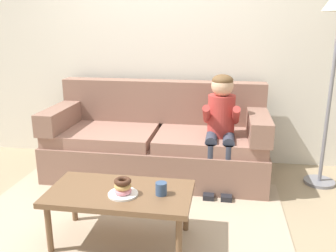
% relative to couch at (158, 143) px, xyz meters
% --- Properties ---
extents(ground, '(10.00, 10.00, 0.00)m').
position_rel_couch_xyz_m(ground, '(-0.07, -0.85, -0.34)').
color(ground, '#9E896B').
extents(wall_back, '(8.00, 0.10, 2.80)m').
position_rel_couch_xyz_m(wall_back, '(-0.07, 0.55, 1.06)').
color(wall_back, silver).
rests_on(wall_back, ground).
extents(area_rug, '(2.57, 1.95, 0.01)m').
position_rel_couch_xyz_m(area_rug, '(-0.07, -1.10, -0.34)').
color(area_rug, tan).
rests_on(area_rug, ground).
extents(couch, '(2.23, 0.90, 0.96)m').
position_rel_couch_xyz_m(couch, '(0.00, 0.00, 0.00)').
color(couch, '#846051').
rests_on(couch, ground).
extents(coffee_table, '(1.03, 0.54, 0.41)m').
position_rel_couch_xyz_m(coffee_table, '(-0.03, -1.28, 0.02)').
color(coffee_table, brown).
rests_on(coffee_table, ground).
extents(person_child, '(0.34, 0.58, 1.10)m').
position_rel_couch_xyz_m(person_child, '(0.65, -0.21, 0.33)').
color(person_child, '#AD3833').
rests_on(person_child, ground).
extents(plate, '(0.21, 0.21, 0.01)m').
position_rel_couch_xyz_m(plate, '(0.01, -1.33, 0.07)').
color(plate, white).
rests_on(plate, coffee_table).
extents(donut, '(0.17, 0.17, 0.04)m').
position_rel_couch_xyz_m(donut, '(0.01, -1.33, 0.10)').
color(donut, pink).
rests_on(donut, plate).
extents(donut_second, '(0.17, 0.17, 0.04)m').
position_rel_couch_xyz_m(donut_second, '(0.01, -1.33, 0.13)').
color(donut_second, tan).
rests_on(donut_second, donut).
extents(donut_third, '(0.15, 0.15, 0.04)m').
position_rel_couch_xyz_m(donut_third, '(0.01, -1.33, 0.17)').
color(donut_third, '#422619').
rests_on(donut_third, donut_second).
extents(mug, '(0.08, 0.08, 0.09)m').
position_rel_couch_xyz_m(mug, '(0.27, -1.29, 0.11)').
color(mug, '#334C72').
rests_on(mug, coffee_table).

